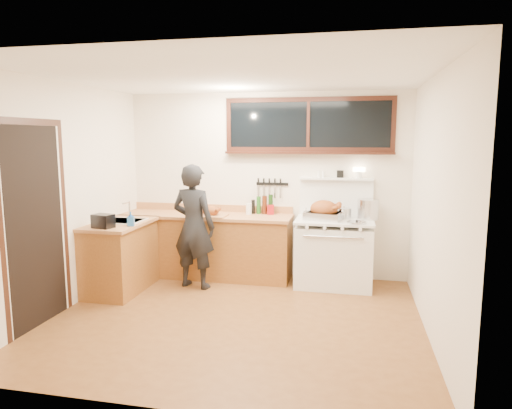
% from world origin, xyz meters
% --- Properties ---
extents(ground_plane, '(4.00, 3.50, 0.02)m').
position_xyz_m(ground_plane, '(0.00, 0.00, -0.01)').
color(ground_plane, brown).
extents(room_shell, '(4.10, 3.60, 2.65)m').
position_xyz_m(room_shell, '(0.00, 0.00, 1.65)').
color(room_shell, silver).
rests_on(room_shell, ground).
extents(counter_back, '(2.44, 0.64, 1.00)m').
position_xyz_m(counter_back, '(-0.80, 1.45, 0.45)').
color(counter_back, brown).
rests_on(counter_back, ground).
extents(counter_left, '(0.64, 1.09, 0.90)m').
position_xyz_m(counter_left, '(-1.70, 0.62, 0.45)').
color(counter_left, brown).
rests_on(counter_left, ground).
extents(sink_unit, '(0.50, 0.45, 0.37)m').
position_xyz_m(sink_unit, '(-1.68, 0.70, 0.85)').
color(sink_unit, white).
rests_on(sink_unit, counter_left).
extents(vintage_stove, '(1.02, 0.74, 1.57)m').
position_xyz_m(vintage_stove, '(1.00, 1.41, 0.47)').
color(vintage_stove, white).
rests_on(vintage_stove, ground).
extents(back_window, '(2.32, 0.13, 0.77)m').
position_xyz_m(back_window, '(0.60, 1.72, 2.06)').
color(back_window, black).
rests_on(back_window, room_shell).
extents(left_doorway, '(0.02, 1.04, 2.17)m').
position_xyz_m(left_doorway, '(-1.99, -0.55, 1.09)').
color(left_doorway, black).
rests_on(left_doorway, ground).
extents(knife_strip, '(0.46, 0.03, 0.28)m').
position_xyz_m(knife_strip, '(0.08, 1.73, 1.31)').
color(knife_strip, black).
rests_on(knife_strip, room_shell).
extents(man, '(0.66, 0.50, 1.64)m').
position_xyz_m(man, '(-0.81, 0.94, 0.82)').
color(man, black).
rests_on(man, ground).
extents(soap_bottle, '(0.10, 0.10, 0.17)m').
position_xyz_m(soap_bottle, '(-1.43, 0.43, 0.99)').
color(soap_bottle, blue).
rests_on(soap_bottle, counter_left).
extents(toaster, '(0.27, 0.21, 0.16)m').
position_xyz_m(toaster, '(-1.70, 0.25, 0.98)').
color(toaster, black).
rests_on(toaster, counter_left).
extents(cutting_board, '(0.44, 0.33, 0.15)m').
position_xyz_m(cutting_board, '(-0.68, 1.28, 0.95)').
color(cutting_board, '#B37747').
rests_on(cutting_board, counter_back).
extents(roast_turkey, '(0.54, 0.45, 0.26)m').
position_xyz_m(roast_turkey, '(0.86, 1.37, 1.00)').
color(roast_turkey, silver).
rests_on(roast_turkey, vintage_stove).
extents(stockpot, '(0.31, 0.31, 0.27)m').
position_xyz_m(stockpot, '(1.43, 1.52, 1.03)').
color(stockpot, silver).
rests_on(stockpot, vintage_stove).
extents(saucepan, '(0.19, 0.31, 0.13)m').
position_xyz_m(saucepan, '(1.13, 1.52, 0.97)').
color(saucepan, silver).
rests_on(saucepan, vintage_stove).
extents(pot_lid, '(0.27, 0.27, 0.04)m').
position_xyz_m(pot_lid, '(1.28, 1.18, 0.91)').
color(pot_lid, silver).
rests_on(pot_lid, vintage_stove).
extents(coffee_tin, '(0.10, 0.09, 0.14)m').
position_xyz_m(coffee_tin, '(0.10, 1.60, 0.97)').
color(coffee_tin, '#A01116').
rests_on(coffee_tin, counter_back).
extents(pitcher, '(0.10, 0.10, 0.15)m').
position_xyz_m(pitcher, '(-0.20, 1.55, 0.98)').
color(pitcher, white).
rests_on(pitcher, counter_back).
extents(bottle_cluster, '(0.31, 0.07, 0.28)m').
position_xyz_m(bottle_cluster, '(-0.01, 1.63, 1.03)').
color(bottle_cluster, black).
rests_on(bottle_cluster, counter_back).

